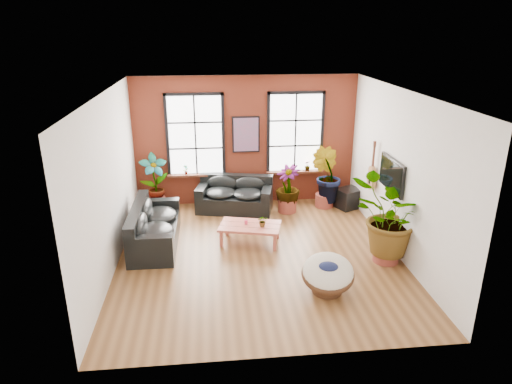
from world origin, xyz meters
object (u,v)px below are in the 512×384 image
at_px(papasan_chair, 328,274).
at_px(sofa_left, 152,227).
at_px(coffee_table, 250,227).
at_px(sofa_back, 235,195).

bearing_deg(papasan_chair, sofa_left, 158.80).
bearing_deg(papasan_chair, coffee_table, 132.58).
relative_size(sofa_left, papasan_chair, 1.97).
xyz_separation_m(coffee_table, papasan_chair, (1.25, -2.20, -0.01)).
height_order(sofa_back, coffee_table, sofa_back).
bearing_deg(sofa_left, sofa_back, -46.16).
bearing_deg(sofa_back, coffee_table, -71.09).
bearing_deg(coffee_table, sofa_back, 110.54).
distance_m(coffee_table, papasan_chair, 2.53).
distance_m(sofa_left, coffee_table, 2.21).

